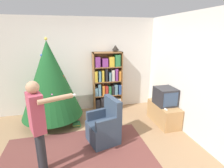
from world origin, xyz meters
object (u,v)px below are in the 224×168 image
Objects in this scene: christmas_tree at (50,80)px; table_lamp at (115,48)px; armchair at (105,127)px; television at (165,96)px; standing_person at (38,123)px; bookshelf at (108,82)px.

table_lamp is at bearing 15.90° from christmas_tree.
table_lamp is (0.65, 1.58, 1.46)m from armchair.
television is 2.46× the size of table_lamp.
standing_person is (-0.04, -1.73, -0.21)m from christmas_tree.
television is at bearing 89.96° from standing_person.
television is at bearing 89.91° from armchair.
table_lamp reaches higher than armchair.
standing_person is 2.98m from table_lamp.
table_lamp is at bearing 1.51° from bookshelf.
television is 2.91m from standing_person.
television is 0.24× the size of christmas_tree.
christmas_tree reaches higher than table_lamp.
table_lamp is (1.73, 0.49, 0.66)m from christmas_tree.
television is 0.54× the size of armchair.
bookshelf is 1.61m from christmas_tree.
bookshelf is 1.70m from armchair.
christmas_tree reaches higher than armchair.
armchair is 1.42m from standing_person.
christmas_tree is 10.46× the size of table_lamp.
christmas_tree is 1.75m from standing_person.
armchair is at bearing -112.24° from table_lamp.
armchair is at bearing -45.07° from christmas_tree.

